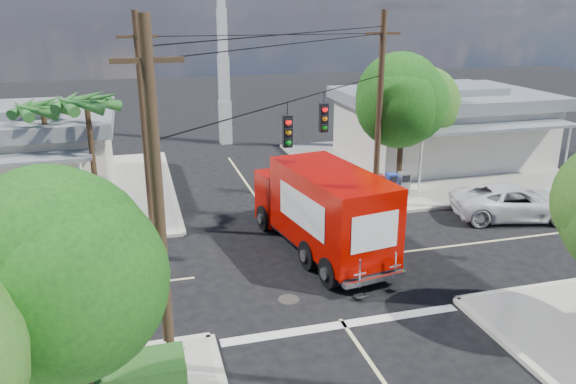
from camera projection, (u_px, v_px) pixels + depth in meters
name	position (u px, v px, depth m)	size (l,w,h in m)	color
ground	(302.00, 264.00, 20.85)	(120.00, 120.00, 0.00)	black
sidewalk_ne	(423.00, 165.00, 33.54)	(14.12, 14.12, 0.14)	#A19C91
sidewalk_nw	(31.00, 197.00, 28.01)	(14.12, 14.12, 0.14)	#A19C91
road_markings	(315.00, 282.00, 19.50)	(32.00, 32.00, 0.01)	beige
building_ne	(441.00, 123.00, 34.24)	(11.80, 10.20, 4.50)	beige
building_nw	(6.00, 149.00, 28.49)	(10.80, 10.20, 4.30)	beige
radio_tower	(223.00, 61.00, 37.49)	(0.80, 0.80, 17.00)	silver
tree_sw_front	(72.00, 268.00, 10.81)	(3.88, 3.78, 6.03)	#422D1C
tree_ne_front	(404.00, 100.00, 27.36)	(4.21, 4.14, 6.66)	#422D1C
tree_ne_back	(429.00, 103.00, 30.22)	(3.77, 3.66, 5.82)	#422D1C
palm_nw_front	(87.00, 106.00, 24.21)	(3.01, 3.08, 5.59)	#422D1C
palm_nw_back	(43.00, 110.00, 25.19)	(3.01, 3.08, 5.19)	#422D1C
utility_poles	(249.00, 135.00, 20.44)	(12.00, 10.68, 9.00)	#473321
picket_fence	(61.00, 374.00, 13.53)	(5.94, 0.06, 1.00)	silver
vending_boxes	(391.00, 184.00, 27.95)	(1.90, 0.50, 1.10)	#B22017
delivery_truck	(322.00, 209.00, 21.40)	(3.66, 8.25, 3.45)	black
parked_car	(514.00, 202.00, 25.18)	(2.55, 5.52, 1.53)	silver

